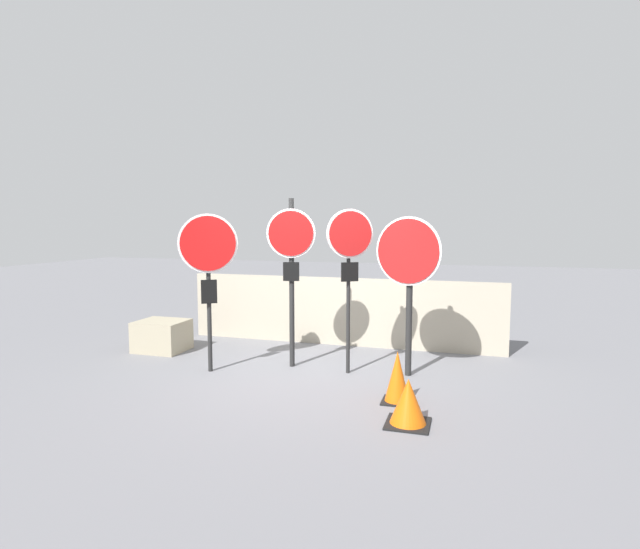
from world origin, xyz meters
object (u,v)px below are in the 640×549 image
stop_sign_1 (291,254)px  traffic_cone_0 (397,377)px  stop_sign_3 (408,265)px  stop_sign_0 (208,257)px  stop_sign_2 (350,250)px  storage_crate (162,336)px  traffic_cone_1 (408,402)px

stop_sign_1 → traffic_cone_0: size_ratio=4.02×
traffic_cone_0 → stop_sign_3: bearing=90.9°
stop_sign_0 → stop_sign_2: size_ratio=0.97×
stop_sign_2 → storage_crate: 3.62m
stop_sign_0 → storage_crate: size_ratio=2.85×
traffic_cone_0 → traffic_cone_1: 0.67m
stop_sign_2 → traffic_cone_0: (0.81, -0.93, -1.44)m
traffic_cone_0 → stop_sign_1: bearing=149.0°
stop_sign_0 → traffic_cone_0: 3.05m
stop_sign_3 → traffic_cone_1: 2.14m
stop_sign_1 → stop_sign_2: 0.89m
stop_sign_3 → storage_crate: stop_sign_3 is taller
stop_sign_2 → storage_crate: size_ratio=2.93×
traffic_cone_0 → stop_sign_0: bearing=170.7°
stop_sign_0 → stop_sign_1: size_ratio=0.91×
stop_sign_1 → stop_sign_0: bearing=-164.4°
stop_sign_2 → traffic_cone_1: bearing=-92.0°
stop_sign_0 → stop_sign_3: (2.69, 0.61, -0.11)m
stop_sign_2 → storage_crate: stop_sign_2 is taller
stop_sign_2 → storage_crate: bearing=139.0°
stop_sign_1 → stop_sign_3: 1.68m
stop_sign_1 → traffic_cone_0: 2.40m
stop_sign_1 → traffic_cone_0: (1.69, -1.01, -1.37)m
storage_crate → traffic_cone_1: bearing=-24.1°
stop_sign_0 → stop_sign_2: (1.90, 0.49, 0.10)m
traffic_cone_1 → stop_sign_1: bearing=139.0°
storage_crate → stop_sign_0: bearing=-31.6°
stop_sign_0 → traffic_cone_0: bearing=-42.8°
stop_sign_2 → stop_sign_3: (0.79, 0.12, -0.21)m
stop_sign_1 → storage_crate: stop_sign_1 is taller
stop_sign_3 → traffic_cone_0: size_ratio=3.59×
stop_sign_2 → stop_sign_3: 0.82m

